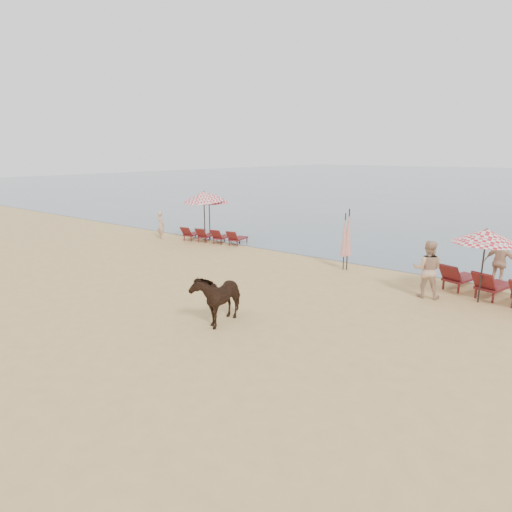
# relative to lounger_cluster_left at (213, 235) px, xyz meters

# --- Properties ---
(ground) EXTENTS (120.00, 120.00, 0.00)m
(ground) POSITION_rel_lounger_cluster_left_xyz_m (6.43, -9.68, -0.37)
(ground) COLOR tan
(ground) RESTS_ON ground
(lounger_cluster_left) EXTENTS (3.58, 2.05, 0.53)m
(lounger_cluster_left) POSITION_rel_lounger_cluster_left_xyz_m (0.00, 0.00, 0.00)
(lounger_cluster_left) COLOR maroon
(lounger_cluster_left) RESTS_ON ground
(lounger_cluster_right) EXTENTS (3.35, 2.55, 0.65)m
(lounger_cluster_right) POSITION_rel_lounger_cluster_left_xyz_m (13.32, -1.04, 0.08)
(lounger_cluster_right) COLOR maroon
(lounger_cluster_right) RESTS_ON ground
(umbrella_open_left_a) EXTENTS (2.20, 2.20, 2.51)m
(umbrella_open_left_a) POSITION_rel_lounger_cluster_left_xyz_m (-0.67, 0.46, 1.88)
(umbrella_open_left_a) COLOR black
(umbrella_open_left_a) RESTS_ON ground
(umbrella_open_left_b) EXTENTS (2.18, 2.23, 2.78)m
(umbrella_open_left_b) POSITION_rel_lounger_cluster_left_xyz_m (-0.61, 0.01, 2.04)
(umbrella_open_left_b) COLOR black
(umbrella_open_left_b) RESTS_ON ground
(umbrella_open_right) EXTENTS (1.95, 1.95, 2.38)m
(umbrella_open_right) POSITION_rel_lounger_cluster_left_xyz_m (13.08, -1.76, 1.77)
(umbrella_open_right) COLOR black
(umbrella_open_right) RESTS_ON ground
(umbrella_closed_left) EXTENTS (0.30, 0.30, 2.48)m
(umbrella_closed_left) POSITION_rel_lounger_cluster_left_xyz_m (8.04, -0.73, 1.16)
(umbrella_closed_left) COLOR black
(umbrella_closed_left) RESTS_ON ground
(umbrella_closed_right) EXTENTS (0.28, 0.28, 2.31)m
(umbrella_closed_right) POSITION_rel_lounger_cluster_left_xyz_m (7.91, -0.76, 1.05)
(umbrella_closed_right) COLOR black
(umbrella_closed_right) RESTS_ON ground
(cow) EXTENTS (1.07, 1.83, 1.46)m
(cow) POSITION_rel_lounger_cluster_left_xyz_m (7.57, -7.91, 0.36)
(cow) COLOR black
(cow) RESTS_ON ground
(beachgoer_left) EXTENTS (0.63, 0.48, 1.53)m
(beachgoer_left) POSITION_rel_lounger_cluster_left_xyz_m (-2.98, -0.99, 0.40)
(beachgoer_left) COLOR tan
(beachgoer_left) RESTS_ON ground
(beachgoer_right_a) EXTENTS (1.07, 0.93, 1.89)m
(beachgoer_right_a) POSITION_rel_lounger_cluster_left_xyz_m (11.58, -2.24, 0.57)
(beachgoer_right_a) COLOR tan
(beachgoer_right_a) RESTS_ON ground
(beachgoer_right_b) EXTENTS (1.09, 0.58, 1.77)m
(beachgoer_right_b) POSITION_rel_lounger_cluster_left_xyz_m (13.28, 0.49, 0.51)
(beachgoer_right_b) COLOR tan
(beachgoer_right_b) RESTS_ON ground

